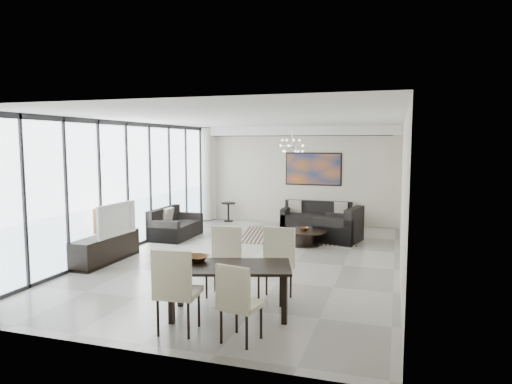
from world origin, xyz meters
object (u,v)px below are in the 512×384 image
at_px(sofa_main, 317,218).
at_px(television, 112,219).
at_px(coffee_table, 305,237).
at_px(tv_console, 105,249).
at_px(dining_table, 229,272).

distance_m(sofa_main, television, 6.17).
relative_size(coffee_table, tv_console, 0.58).
bearing_deg(coffee_table, tv_console, -142.86).
relative_size(coffee_table, television, 0.89).
relative_size(tv_console, dining_table, 0.94).
bearing_deg(television, tv_console, 104.36).
xyz_separation_m(sofa_main, tv_console, (-3.45, -5.22, 0.03)).
relative_size(sofa_main, dining_table, 1.05).
distance_m(television, dining_table, 3.84).
xyz_separation_m(coffee_table, television, (-3.43, -2.69, 0.68)).
height_order(coffee_table, dining_table, dining_table).
bearing_deg(dining_table, sofa_main, 89.93).
distance_m(sofa_main, tv_console, 6.25).
height_order(sofa_main, tv_console, sofa_main).
bearing_deg(tv_console, sofa_main, 56.52).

